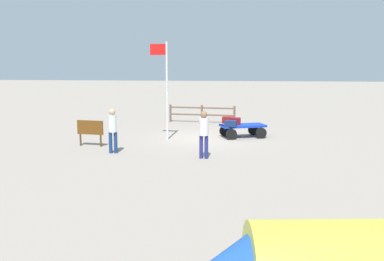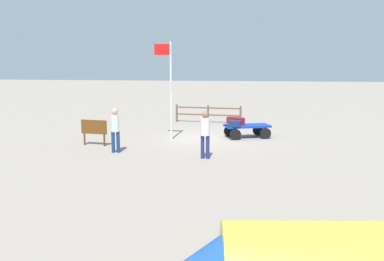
% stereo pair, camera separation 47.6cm
% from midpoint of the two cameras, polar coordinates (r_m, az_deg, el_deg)
% --- Properties ---
extents(ground_plane, '(120.00, 120.00, 0.00)m').
position_cam_midpoint_polar(ground_plane, '(20.89, 1.28, -1.00)').
color(ground_plane, gray).
extents(luggage_cart, '(2.33, 1.74, 0.62)m').
position_cam_midpoint_polar(luggage_cart, '(21.14, 5.94, 0.32)').
color(luggage_cart, '#1134B7').
rests_on(luggage_cart, ground).
extents(suitcase_tan, '(0.58, 0.41, 0.27)m').
position_cam_midpoint_polar(suitcase_tan, '(20.51, 4.41, 0.92)').
color(suitcase_tan, navy).
rests_on(suitcase_tan, luggage_cart).
extents(suitcase_maroon, '(0.48, 0.38, 0.32)m').
position_cam_midpoint_polar(suitcase_maroon, '(21.12, 5.07, 1.23)').
color(suitcase_maroon, maroon).
rests_on(suitcase_maroon, luggage_cart).
extents(suitcase_grey, '(0.61, 0.45, 0.31)m').
position_cam_midpoint_polar(suitcase_grey, '(21.54, 4.12, 1.37)').
color(suitcase_grey, maroon).
rests_on(suitcase_grey, luggage_cart).
extents(worker_lead, '(0.40, 0.40, 1.81)m').
position_cam_midpoint_polar(worker_lead, '(16.36, 0.72, 0.00)').
color(worker_lead, navy).
rests_on(worker_lead, ground).
extents(worker_trailing, '(0.36, 0.36, 1.79)m').
position_cam_midpoint_polar(worker_trailing, '(17.66, -11.07, 0.39)').
color(worker_trailing, navy).
rests_on(worker_trailing, ground).
extents(flagpole, '(0.82, 0.10, 4.52)m').
position_cam_midpoint_polar(flagpole, '(20.29, -4.19, 6.15)').
color(flagpole, silver).
rests_on(flagpole, ground).
extents(signboard, '(1.20, 0.24, 1.12)m').
position_cam_midpoint_polar(signboard, '(19.37, -13.82, 0.17)').
color(signboard, '#4C3319').
rests_on(signboard, ground).
extents(wooden_fence, '(3.98, 0.58, 1.04)m').
position_cam_midpoint_polar(wooden_fence, '(26.03, 0.78, 2.35)').
color(wooden_fence, brown).
rests_on(wooden_fence, ground).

